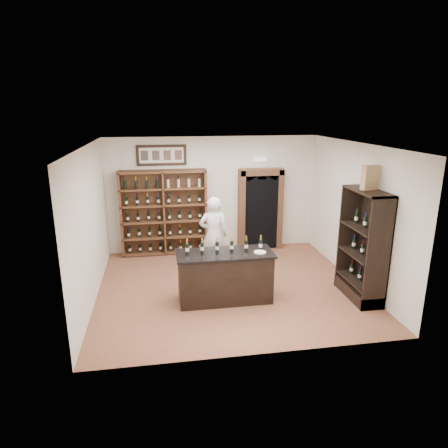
% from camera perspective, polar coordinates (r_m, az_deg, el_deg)
% --- Properties ---
extents(floor, '(5.50, 5.50, 0.00)m').
position_cam_1_polar(floor, '(8.68, 0.78, -8.89)').
color(floor, brown).
rests_on(floor, ground).
extents(ceiling, '(5.50, 5.50, 0.00)m').
position_cam_1_polar(ceiling, '(7.89, 0.86, 11.26)').
color(ceiling, white).
rests_on(ceiling, wall_back).
extents(wall_back, '(5.50, 0.04, 3.00)m').
position_cam_1_polar(wall_back, '(10.56, -1.59, 4.28)').
color(wall_back, silver).
rests_on(wall_back, ground).
extents(wall_left, '(0.04, 5.00, 3.00)m').
position_cam_1_polar(wall_left, '(8.15, -18.58, -0.18)').
color(wall_left, silver).
rests_on(wall_left, ground).
extents(wall_right, '(0.04, 5.00, 3.00)m').
position_cam_1_polar(wall_right, '(9.04, 18.24, 1.43)').
color(wall_right, silver).
rests_on(wall_right, ground).
extents(wine_shelf, '(2.20, 0.38, 2.20)m').
position_cam_1_polar(wine_shelf, '(10.39, -8.57, 1.64)').
color(wine_shelf, brown).
rests_on(wine_shelf, ground).
extents(framed_picture, '(1.25, 0.04, 0.52)m').
position_cam_1_polar(framed_picture, '(10.27, -8.92, 9.69)').
color(framed_picture, black).
rests_on(framed_picture, wall_back).
extents(arched_doorway, '(1.17, 0.35, 2.17)m').
position_cam_1_polar(arched_doorway, '(10.71, 5.20, 2.41)').
color(arched_doorway, black).
rests_on(arched_doorway, ground).
extents(emergency_light, '(0.30, 0.10, 0.10)m').
position_cam_1_polar(emergency_light, '(10.57, 5.25, 9.18)').
color(emergency_light, white).
rests_on(emergency_light, wall_back).
extents(tasting_counter, '(1.88, 0.78, 1.00)m').
position_cam_1_polar(tasting_counter, '(7.90, 0.13, -7.56)').
color(tasting_counter, black).
rests_on(tasting_counter, ground).
extents(counter_bottle_0, '(0.07, 0.07, 0.30)m').
position_cam_1_polar(counter_bottle_0, '(7.65, -5.28, -3.51)').
color(counter_bottle_0, black).
rests_on(counter_bottle_0, tasting_counter).
extents(counter_bottle_1, '(0.07, 0.07, 0.30)m').
position_cam_1_polar(counter_bottle_1, '(7.68, -3.13, -3.40)').
color(counter_bottle_1, black).
rests_on(counter_bottle_1, tasting_counter).
extents(counter_bottle_2, '(0.07, 0.07, 0.30)m').
position_cam_1_polar(counter_bottle_2, '(7.71, -1.00, -3.29)').
color(counter_bottle_2, black).
rests_on(counter_bottle_2, tasting_counter).
extents(counter_bottle_3, '(0.07, 0.07, 0.30)m').
position_cam_1_polar(counter_bottle_3, '(7.75, 1.11, -3.17)').
color(counter_bottle_3, black).
rests_on(counter_bottle_3, tasting_counter).
extents(counter_bottle_4, '(0.07, 0.07, 0.30)m').
position_cam_1_polar(counter_bottle_4, '(7.81, 3.19, -3.05)').
color(counter_bottle_4, black).
rests_on(counter_bottle_4, tasting_counter).
extents(counter_bottle_5, '(0.07, 0.07, 0.30)m').
position_cam_1_polar(counter_bottle_5, '(7.87, 5.24, -2.93)').
color(counter_bottle_5, black).
rests_on(counter_bottle_5, tasting_counter).
extents(side_cabinet, '(0.48, 1.20, 2.20)m').
position_cam_1_polar(side_cabinet, '(8.40, 19.21, -5.11)').
color(side_cabinet, black).
rests_on(side_cabinet, ground).
extents(shopkeeper, '(0.68, 0.47, 1.79)m').
position_cam_1_polar(shopkeeper, '(9.11, -1.50, -1.59)').
color(shopkeeper, white).
rests_on(shopkeeper, ground).
extents(plate, '(0.23, 0.23, 0.02)m').
position_cam_1_polar(plate, '(7.74, 5.15, -4.03)').
color(plate, silver).
rests_on(plate, tasting_counter).
extents(wine_crate, '(0.34, 0.20, 0.45)m').
position_cam_1_polar(wine_crate, '(8.02, 20.12, 6.24)').
color(wine_crate, tan).
rests_on(wine_crate, side_cabinet).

